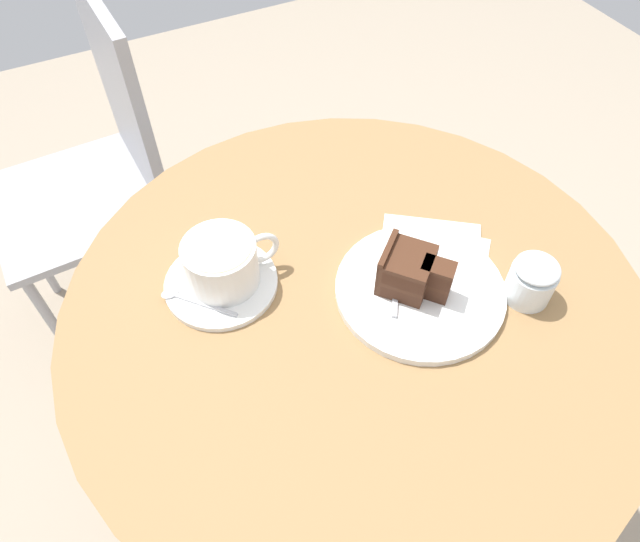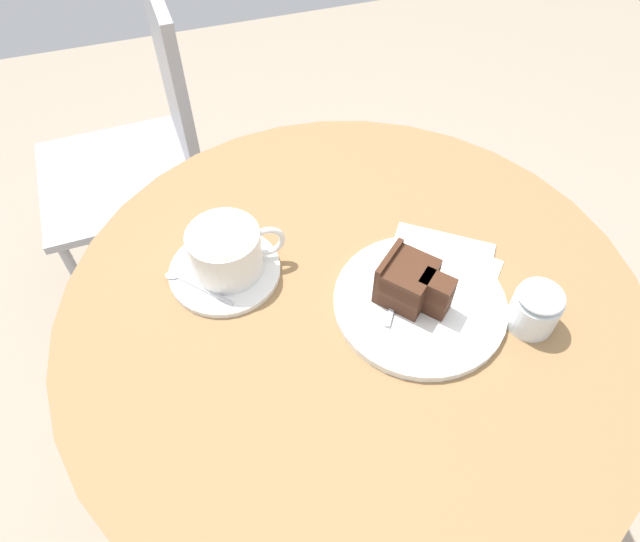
# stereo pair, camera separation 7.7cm
# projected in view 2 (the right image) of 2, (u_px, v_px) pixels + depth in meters

# --- Properties ---
(ground_plane) EXTENTS (4.40, 4.40, 0.01)m
(ground_plane) POSITION_uv_depth(u_px,v_px,m) (340.00, 482.00, 1.37)
(ground_plane) COLOR gray
(ground_plane) RESTS_ON ground
(cafe_table) EXTENTS (0.82, 0.82, 0.74)m
(cafe_table) POSITION_uv_depth(u_px,v_px,m) (350.00, 347.00, 0.88)
(cafe_table) COLOR olive
(cafe_table) RESTS_ON ground
(saucer) EXTENTS (0.16, 0.16, 0.01)m
(saucer) POSITION_uv_depth(u_px,v_px,m) (225.00, 271.00, 0.82)
(saucer) COLOR white
(saucer) RESTS_ON cafe_table
(coffee_cup) EXTENTS (0.14, 0.10, 0.07)m
(coffee_cup) POSITION_uv_depth(u_px,v_px,m) (227.00, 250.00, 0.79)
(coffee_cup) COLOR white
(coffee_cup) RESTS_ON saucer
(teaspoon) EXTENTS (0.08, 0.09, 0.00)m
(teaspoon) POSITION_uv_depth(u_px,v_px,m) (191.00, 283.00, 0.80)
(teaspoon) COLOR #B7B7BC
(teaspoon) RESTS_ON saucer
(cake_plate) EXTENTS (0.24, 0.24, 0.01)m
(cake_plate) POSITION_uv_depth(u_px,v_px,m) (419.00, 303.00, 0.78)
(cake_plate) COLOR white
(cake_plate) RESTS_ON cafe_table
(cake_slice) EXTENTS (0.10, 0.10, 0.07)m
(cake_slice) POSITION_uv_depth(u_px,v_px,m) (410.00, 283.00, 0.76)
(cake_slice) COLOR #422619
(cake_slice) RESTS_ON cake_plate
(fork) EXTENTS (0.09, 0.13, 0.00)m
(fork) POSITION_uv_depth(u_px,v_px,m) (401.00, 274.00, 0.80)
(fork) COLOR #B7B7BC
(fork) RESTS_ON cake_plate
(napkin) EXTENTS (0.23, 0.23, 0.00)m
(napkin) POSITION_uv_depth(u_px,v_px,m) (435.00, 275.00, 0.82)
(napkin) COLOR silver
(napkin) RESTS_ON cafe_table
(cafe_chair) EXTENTS (0.40, 0.40, 0.88)m
(cafe_chair) POSITION_uv_depth(u_px,v_px,m) (148.00, 141.00, 1.35)
(cafe_chair) COLOR #9E9EA3
(cafe_chair) RESTS_ON ground
(sugar_pot) EXTENTS (0.06, 0.06, 0.07)m
(sugar_pot) POSITION_uv_depth(u_px,v_px,m) (536.00, 308.00, 0.74)
(sugar_pot) COLOR silver
(sugar_pot) RESTS_ON cafe_table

